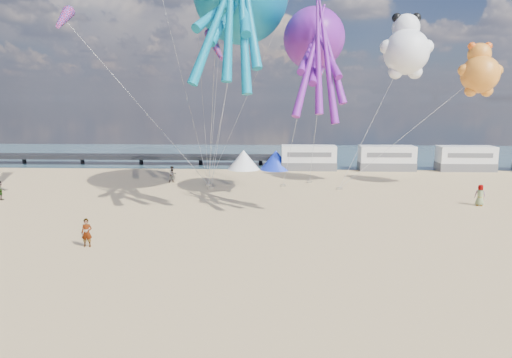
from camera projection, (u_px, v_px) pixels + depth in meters
name	position (u px, v px, depth m)	size (l,w,h in m)	color
ground	(226.00, 333.00, 17.11)	(120.00, 120.00, 0.00)	#D8B57C
water	(263.00, 155.00, 71.22)	(120.00, 120.00, 0.00)	#335463
pier	(53.00, 156.00, 61.31)	(60.00, 3.00, 0.50)	black
motorhome_0	(308.00, 158.00, 55.97)	(6.60, 2.50, 3.00)	silver
motorhome_1	(387.00, 158.00, 55.60)	(6.60, 2.50, 3.00)	silver
motorhome_2	(466.00, 158.00, 55.23)	(6.60, 2.50, 3.00)	silver
tent_white	(244.00, 160.00, 56.33)	(4.00, 4.00, 2.40)	white
tent_blue	(276.00, 160.00, 56.18)	(4.00, 4.00, 2.40)	#1933CC
standing_person	(87.00, 233.00, 26.91)	(0.62, 0.41, 1.71)	tan
beachgoer_0	(480.00, 195.00, 37.23)	(0.64, 0.42, 1.76)	#7F6659
beachgoer_7	(173.00, 174.00, 47.54)	(0.84, 0.55, 1.72)	#7F6659
sandbag_a	(211.00, 188.00, 44.22)	(0.50, 0.35, 0.22)	gray
sandbag_b	(283.00, 186.00, 45.32)	(0.50, 0.35, 0.22)	gray
sandbag_c	(339.00, 189.00, 43.85)	(0.50, 0.35, 0.22)	gray
sandbag_d	(309.00, 182.00, 47.44)	(0.50, 0.35, 0.22)	gray
sandbag_e	(209.00, 185.00, 45.78)	(0.50, 0.35, 0.22)	gray
kite_octopus_purple	(314.00, 39.00, 37.06)	(4.30, 10.04, 11.48)	#761A99
kite_panda	(406.00, 52.00, 42.26)	(5.06, 4.77, 7.15)	white
kite_teddy_orange	(480.00, 74.00, 42.00)	(4.17, 3.92, 5.89)	orange
windsock_left	(64.00, 18.00, 39.75)	(1.10, 6.34, 6.34)	red
windsock_mid	(323.00, 64.00, 37.74)	(1.00, 5.72, 5.72)	red
windsock_right	(215.00, 45.00, 36.57)	(0.90, 5.24, 5.24)	red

